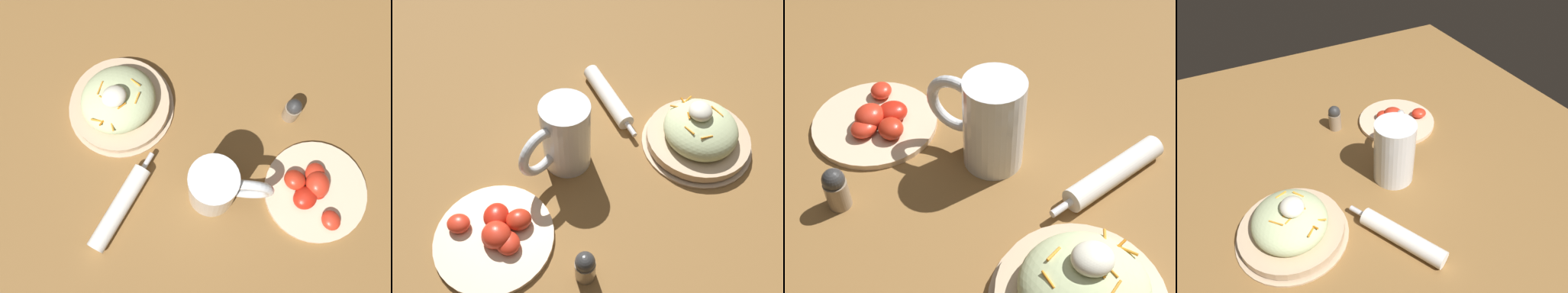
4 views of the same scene
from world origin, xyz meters
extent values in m
plane|color=olive|center=(0.00, 0.00, 0.00)|extent=(1.43, 1.43, 0.00)
ellipsoid|color=beige|center=(-0.04, 0.13, 0.05)|extent=(0.15, 0.14, 0.07)
cylinder|color=orange|center=(-0.01, 0.10, 0.08)|extent=(0.02, 0.02, 0.01)
cylinder|color=orange|center=(-0.09, 0.10, 0.07)|extent=(0.02, 0.01, 0.01)
cylinder|color=orange|center=(-0.06, 0.16, 0.08)|extent=(0.02, 0.02, 0.01)
cylinder|color=orange|center=(0.01, 0.13, 0.08)|extent=(0.01, 0.02, 0.00)
cylinder|color=orange|center=(-0.06, 0.13, 0.08)|extent=(0.01, 0.02, 0.00)
cylinder|color=orange|center=(-0.08, 0.08, 0.07)|extent=(0.01, 0.02, 0.01)
cylinder|color=orange|center=(-0.05, 0.13, 0.08)|extent=(0.01, 0.02, 0.01)
cylinder|color=orange|center=(-0.04, 0.10, 0.08)|extent=(0.02, 0.00, 0.01)
cylinder|color=orange|center=(-0.04, 0.11, 0.08)|extent=(0.02, 0.02, 0.01)
cylinder|color=orange|center=(-0.09, 0.10, 0.07)|extent=(0.02, 0.02, 0.01)
ellipsoid|color=white|center=(-0.04, 0.12, 0.09)|extent=(0.05, 0.04, 0.03)
cylinder|color=white|center=(0.01, -0.13, 0.07)|extent=(0.09, 0.09, 0.15)
cylinder|color=#B76B14|center=(0.01, -0.13, 0.05)|extent=(0.08, 0.08, 0.09)
cylinder|color=white|center=(0.01, -0.13, 0.10)|extent=(0.08, 0.08, 0.01)
torus|color=white|center=(0.06, -0.17, 0.08)|extent=(0.09, 0.08, 0.10)
cylinder|color=white|center=(-0.15, -0.05, 0.02)|extent=(0.18, 0.11, 0.04)
cylinder|color=silver|center=(-0.06, -0.01, 0.02)|extent=(0.04, 0.03, 0.01)
cylinder|color=beige|center=(0.19, -0.24, 0.01)|extent=(0.20, 0.20, 0.01)
ellipsoid|color=red|center=(0.20, -0.23, 0.03)|extent=(0.07, 0.07, 0.04)
ellipsoid|color=red|center=(0.19, -0.24, 0.02)|extent=(0.05, 0.05, 0.02)
ellipsoid|color=red|center=(0.21, -0.21, 0.02)|extent=(0.06, 0.06, 0.02)
ellipsoid|color=red|center=(0.17, -0.30, 0.02)|extent=(0.04, 0.05, 0.02)
ellipsoid|color=red|center=(0.16, -0.24, 0.02)|extent=(0.05, 0.05, 0.03)
ellipsoid|color=red|center=(0.19, -0.24, 0.02)|extent=(0.06, 0.06, 0.02)
ellipsoid|color=red|center=(0.16, -0.20, 0.02)|extent=(0.05, 0.05, 0.03)
cylinder|color=gray|center=(0.25, -0.08, 0.02)|extent=(0.03, 0.03, 0.05)
sphere|color=#333333|center=(0.25, -0.08, 0.05)|extent=(0.03, 0.03, 0.03)
camera|label=1|loc=(-0.10, -0.24, 0.91)|focal=42.42mm
camera|label=2|loc=(0.48, -0.07, 0.63)|focal=36.64mm
camera|label=3|loc=(0.13, 0.39, 0.57)|focal=46.35mm
camera|label=4|loc=(-0.49, 0.19, 0.60)|focal=33.61mm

